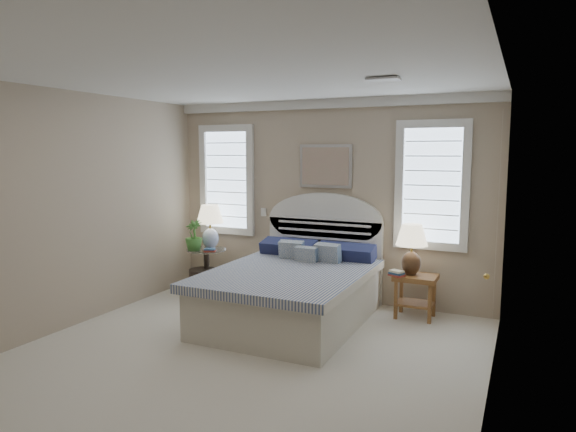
{
  "coord_description": "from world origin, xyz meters",
  "views": [
    {
      "loc": [
        2.46,
        -4.0,
        2.01
      ],
      "look_at": [
        0.13,
        1.0,
        1.32
      ],
      "focal_mm": 32.0,
      "sensor_mm": 36.0,
      "label": 1
    }
  ],
  "objects_px": {
    "side_table_left": "(207,266)",
    "lamp_right": "(412,244)",
    "nightstand_right": "(415,287)",
    "lamp_left": "(210,222)",
    "floor_pot": "(203,281)",
    "bed": "(294,289)"
  },
  "relations": [
    {
      "from": "side_table_left",
      "to": "lamp_right",
      "type": "bearing_deg",
      "value": 2.22
    },
    {
      "from": "nightstand_right",
      "to": "lamp_left",
      "type": "height_order",
      "value": "lamp_left"
    },
    {
      "from": "side_table_left",
      "to": "floor_pot",
      "type": "distance_m",
      "value": 0.23
    },
    {
      "from": "side_table_left",
      "to": "nightstand_right",
      "type": "xyz_separation_m",
      "value": [
        2.95,
        0.1,
        -0.0
      ]
    },
    {
      "from": "nightstand_right",
      "to": "floor_pot",
      "type": "bearing_deg",
      "value": -176.29
    },
    {
      "from": "bed",
      "to": "side_table_left",
      "type": "xyz_separation_m",
      "value": [
        -1.65,
        0.59,
        0.0
      ]
    },
    {
      "from": "floor_pot",
      "to": "lamp_left",
      "type": "xyz_separation_m",
      "value": [
        0.01,
        0.19,
        0.84
      ]
    },
    {
      "from": "lamp_right",
      "to": "side_table_left",
      "type": "bearing_deg",
      "value": -177.78
    },
    {
      "from": "bed",
      "to": "side_table_left",
      "type": "bearing_deg",
      "value": 160.26
    },
    {
      "from": "side_table_left",
      "to": "floor_pot",
      "type": "bearing_deg",
      "value": -92.94
    },
    {
      "from": "lamp_right",
      "to": "bed",
      "type": "bearing_deg",
      "value": -150.34
    },
    {
      "from": "nightstand_right",
      "to": "lamp_right",
      "type": "relative_size",
      "value": 0.85
    },
    {
      "from": "bed",
      "to": "floor_pot",
      "type": "distance_m",
      "value": 1.74
    },
    {
      "from": "nightstand_right",
      "to": "lamp_right",
      "type": "bearing_deg",
      "value": 169.67
    },
    {
      "from": "floor_pot",
      "to": "bed",
      "type": "bearing_deg",
      "value": -16.83
    },
    {
      "from": "bed",
      "to": "lamp_left",
      "type": "distance_m",
      "value": 1.89
    },
    {
      "from": "nightstand_right",
      "to": "lamp_right",
      "type": "xyz_separation_m",
      "value": [
        -0.06,
        0.01,
        0.52
      ]
    },
    {
      "from": "nightstand_right",
      "to": "lamp_left",
      "type": "xyz_separation_m",
      "value": [
        -2.94,
        -0.0,
        0.63
      ]
    },
    {
      "from": "nightstand_right",
      "to": "floor_pot",
      "type": "relative_size",
      "value": 1.36
    },
    {
      "from": "side_table_left",
      "to": "floor_pot",
      "type": "height_order",
      "value": "side_table_left"
    },
    {
      "from": "floor_pot",
      "to": "lamp_right",
      "type": "height_order",
      "value": "lamp_right"
    },
    {
      "from": "side_table_left",
      "to": "bed",
      "type": "bearing_deg",
      "value": -19.74
    }
  ]
}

